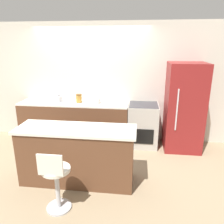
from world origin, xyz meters
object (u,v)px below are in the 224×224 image
at_px(refrigerator, 184,107).
at_px(stool_chair, 56,181).
at_px(kettle, 58,98).
at_px(mixing_bowl, 94,100).
at_px(oven_range, 143,125).

relative_size(refrigerator, stool_chair, 2.01).
xyz_separation_m(stool_chair, kettle, (-0.74, 2.16, 0.56)).
bearing_deg(mixing_bowl, kettle, 180.00).
bearing_deg(kettle, mixing_bowl, 0.00).
height_order(oven_range, mixing_bowl, mixing_bowl).
distance_m(refrigerator, stool_chair, 2.91).
bearing_deg(mixing_bowl, stool_chair, -91.88).
distance_m(stool_chair, mixing_bowl, 2.23).
distance_m(refrigerator, mixing_bowl, 1.89).
bearing_deg(kettle, oven_range, -0.22).
bearing_deg(refrigerator, mixing_bowl, 178.37).
xyz_separation_m(refrigerator, kettle, (-2.69, 0.05, 0.10)).
height_order(oven_range, stool_chair, oven_range).
bearing_deg(stool_chair, mixing_bowl, 88.12).
bearing_deg(mixing_bowl, refrigerator, -1.63).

